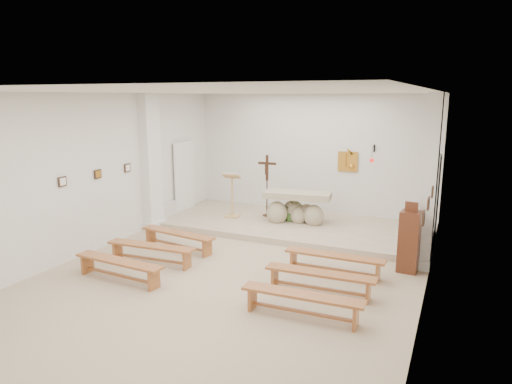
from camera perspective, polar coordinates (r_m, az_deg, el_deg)
The scene contains 29 objects.
ground at distance 9.10m, azimuth -2.89°, elevation -10.21°, with size 7.00×10.00×0.00m, color tan.
wall_left at distance 10.63m, azimuth -19.99°, elevation 2.12°, with size 0.02×10.00×3.50m, color silver.
wall_right at distance 7.69m, azimuth 20.82°, elevation -1.45°, with size 0.02×10.00×3.50m, color silver.
wall_back at distance 13.18m, azimuth 6.99°, elevation 4.50°, with size 7.00×0.02×3.50m, color silver.
ceiling at distance 8.43m, azimuth -3.14°, elevation 12.34°, with size 7.00×10.00×0.02m, color silver.
sanctuary_platform at distance 12.12m, azimuth 4.68°, elevation -4.18°, with size 6.98×3.00×0.15m, color beige.
pilaster_left at distance 12.05m, azimuth -12.98°, elevation 3.61°, with size 0.26×0.55×3.50m, color white.
pilaster_right at distance 9.65m, azimuth 20.90°, elevation 1.13°, with size 0.26×0.55×3.50m, color white.
gold_wall_relief at distance 12.89m, azimuth 11.40°, elevation 3.74°, with size 0.55×0.04×0.55m, color #C5892E.
sanctuary_lamp at distance 12.49m, azimuth 14.30°, elevation 4.09°, with size 0.11×0.36×0.44m.
station_frame_left_front at distance 10.08m, azimuth -23.05°, elevation 1.21°, with size 0.03×0.20×0.20m, color #382418.
station_frame_left_mid at distance 10.77m, azimuth -19.17°, elevation 2.13°, with size 0.03×0.20×0.20m, color #382418.
station_frame_left_rear at distance 11.50m, azimuth -15.77°, elevation 2.93°, with size 0.03×0.20×0.20m, color #382418.
station_frame_right_front at distance 6.92m, azimuth 20.19°, elevation -3.08°, with size 0.03×0.20×0.20m, color #382418.
station_frame_right_mid at distance 7.89m, azimuth 20.75°, elevation -1.34°, with size 0.03×0.20×0.20m, color #382418.
station_frame_right_rear at distance 8.87m, azimuth 21.19°, elevation 0.02°, with size 0.03×0.20×0.20m, color #382418.
radiator_left at distance 12.93m, azimuth -11.03°, elevation -2.46°, with size 0.10×0.85×0.52m, color silver.
radiator_right at distance 10.68m, azimuth 20.88°, elevation -6.09°, with size 0.10×0.85×0.52m, color silver.
altar at distance 12.10m, azimuth 5.06°, elevation -2.17°, with size 1.80×0.89×0.89m.
lectern at distance 12.53m, azimuth -3.02°, elevation -0.35°, with size 0.51×0.45×1.26m.
crucifix_stand at distance 12.55m, azimuth 1.38°, elevation 1.38°, with size 0.52×0.22×1.71m.
potted_plant at distance 12.21m, azimuth 4.39°, elevation -2.35°, with size 0.50×0.43×0.55m, color #385F26.
donation_pedestal at distance 9.51m, azimuth 18.61°, elevation -5.84°, with size 0.41×0.41×1.42m.
bench_left_front at distance 10.52m, azimuth -9.76°, elevation -5.51°, with size 1.97×0.57×0.41m.
bench_right_front at distance 9.09m, azimuth 9.76°, elevation -8.32°, with size 1.95×0.31×0.41m.
bench_left_second at distance 9.76m, azimuth -13.00°, elevation -7.02°, with size 1.96×0.44×0.41m.
bench_right_second at distance 8.20m, azimuth 8.00°, elevation -10.53°, with size 1.96×0.38×0.41m.
bench_left_third at distance 9.05m, azimuth -16.78°, elevation -8.75°, with size 1.96×0.44×0.41m.
bench_right_third at distance 7.34m, azimuth 5.77°, elevation -13.25°, with size 1.96×0.37×0.41m.
Camera 1 is at (3.87, -7.49, 3.41)m, focal length 32.00 mm.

